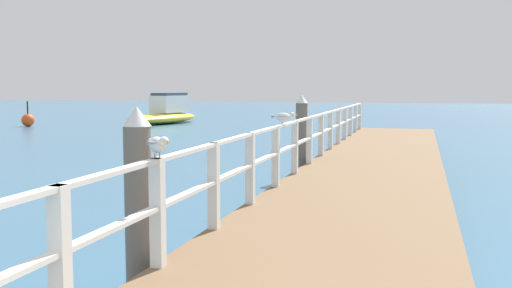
# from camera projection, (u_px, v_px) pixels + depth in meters

# --- Properties ---
(pier_deck) EXTENTS (2.94, 23.71, 0.50)m
(pier_deck) POSITION_uv_depth(u_px,v_px,m) (372.00, 177.00, 12.90)
(pier_deck) COLOR brown
(pier_deck) RESTS_ON ground_plane
(pier_railing) EXTENTS (0.12, 22.23, 1.04)m
(pier_railing) POSITION_uv_depth(u_px,v_px,m) (309.00, 135.00, 13.19)
(pier_railing) COLOR silver
(pier_railing) RESTS_ON pier_deck
(dock_piling_near) EXTENTS (0.29, 0.29, 2.01)m
(dock_piling_near) POSITION_uv_depth(u_px,v_px,m) (138.00, 204.00, 6.07)
(dock_piling_near) COLOR #6B6056
(dock_piling_near) RESTS_ON ground_plane
(dock_piling_far) EXTENTS (0.29, 0.29, 2.01)m
(dock_piling_far) POSITION_uv_depth(u_px,v_px,m) (301.00, 136.00, 14.29)
(dock_piling_far) COLOR #6B6056
(dock_piling_far) RESTS_ON ground_plane
(seagull_foreground) EXTENTS (0.37, 0.37, 0.21)m
(seagull_foreground) POSITION_uv_depth(u_px,v_px,m) (158.00, 144.00, 5.57)
(seagull_foreground) COLOR white
(seagull_foreground) RESTS_ON pier_railing
(seagull_background) EXTENTS (0.48, 0.20, 0.21)m
(seagull_background) POSITION_uv_depth(u_px,v_px,m) (283.00, 117.00, 10.61)
(seagull_background) COLOR white
(seagull_background) RESTS_ON pier_railing
(boat_2) EXTENTS (3.09, 6.37, 1.82)m
(boat_2) POSITION_uv_depth(u_px,v_px,m) (166.00, 113.00, 35.51)
(boat_2) COLOR gold
(boat_2) RESTS_ON ground_plane
(channel_buoy) EXTENTS (0.70, 0.70, 1.40)m
(channel_buoy) POSITION_uv_depth(u_px,v_px,m) (28.00, 120.00, 32.79)
(channel_buoy) COLOR #E54C19
(channel_buoy) RESTS_ON ground_plane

